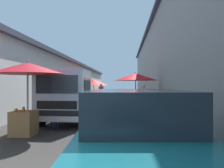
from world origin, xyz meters
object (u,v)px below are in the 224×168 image
fruit_stall_far_left (135,80)px  fruit_stall_near_right (93,84)px  delivery_truck (69,97)px  plastic_stool (54,120)px  vendor_by_crates (101,92)px  vendor_in_shade (143,99)px  hatchback_car (136,136)px  fruit_stall_far_right (27,79)px  parked_scooter (135,100)px

fruit_stall_far_left → fruit_stall_near_right: 7.42m
delivery_truck → plastic_stool: bearing=168.0°
plastic_stool → fruit_stall_near_right: bearing=1.7°
vendor_by_crates → vendor_in_shade: size_ratio=1.04×
vendor_by_crates → hatchback_car: bearing=-171.7°
fruit_stall_far_right → hatchback_car: size_ratio=0.57×
fruit_stall_near_right → hatchback_car: bearing=-169.6°
parked_scooter → vendor_in_shade: bearing=-178.6°
vendor_by_crates → delivery_truck: bearing=178.6°
fruit_stall_near_right → delivery_truck: (-11.09, -0.61, -0.55)m
parked_scooter → delivery_truck: bearing=160.1°
delivery_truck → vendor_by_crates: 9.47m
plastic_stool → fruit_stall_far_left: bearing=-28.2°
fruit_stall_far_right → vendor_by_crates: fruit_stall_far_right is taller
delivery_truck → fruit_stall_far_right: bearing=164.0°
vendor_by_crates → fruit_stall_far_right: bearing=175.6°
fruit_stall_far_left → vendor_by_crates: 5.65m
fruit_stall_far_right → parked_scooter: 11.00m
fruit_stall_far_left → vendor_by_crates: fruit_stall_far_left is taller
delivery_truck → plastic_stool: delivery_truck is taller
fruit_stall_far_left → fruit_stall_near_right: bearing=27.2°
delivery_truck → fruit_stall_near_right: bearing=3.2°
fruit_stall_far_left → hatchback_car: fruit_stall_far_left is taller
fruit_stall_far_left → plastic_stool: fruit_stall_far_left is taller
fruit_stall_far_right → plastic_stool: 1.92m
fruit_stall_far_right → delivery_truck: 2.58m
fruit_stall_near_right → vendor_in_shade: size_ratio=1.61×
vendor_by_crates → vendor_in_shade: (-7.99, -2.80, -0.04)m
fruit_stall_far_left → parked_scooter: size_ratio=1.50×
vendor_by_crates → fruit_stall_near_right: bearing=27.6°
vendor_by_crates → plastic_stool: vendor_by_crates is taller
delivery_truck → vendor_by_crates: delivery_truck is taller
parked_scooter → fruit_stall_near_right: bearing=47.8°
fruit_stall_far_left → vendor_in_shade: 3.17m
delivery_truck → parked_scooter: 8.46m
fruit_stall_near_right → plastic_stool: bearing=-178.3°
fruit_stall_far_right → vendor_in_shade: size_ratio=1.45×
parked_scooter → vendor_by_crates: bearing=59.9°
fruit_stall_far_right → plastic_stool: (1.25, -0.44, -1.40)m
fruit_stall_far_right → fruit_stall_near_right: fruit_stall_far_right is taller
hatchback_car → parked_scooter: (13.39, -0.45, -0.29)m
delivery_truck → parked_scooter: delivery_truck is taller
plastic_stool → hatchback_car: bearing=-148.3°
fruit_stall_far_right → vendor_by_crates: 11.92m
hatchback_car → vendor_by_crates: bearing=8.3°
delivery_truck → hatchback_car: bearing=-156.1°
parked_scooter → hatchback_car: bearing=178.1°
fruit_stall_far_right → delivery_truck: bearing=-16.0°
fruit_stall_near_right → delivery_truck: bearing=-176.8°
fruit_stall_far_right → parked_scooter: size_ratio=1.34×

